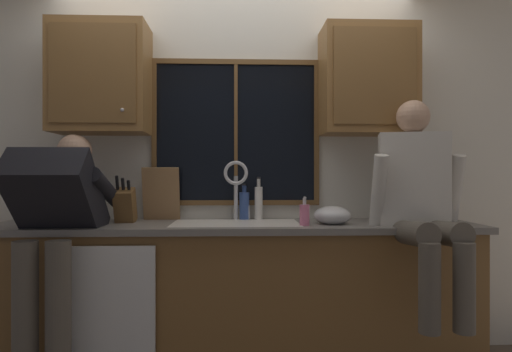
% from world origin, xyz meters
% --- Properties ---
extents(back_wall, '(5.40, 0.12, 2.55)m').
position_xyz_m(back_wall, '(0.00, 0.06, 1.27)').
color(back_wall, silver).
rests_on(back_wall, floor).
extents(window_glass, '(1.10, 0.02, 0.95)m').
position_xyz_m(window_glass, '(0.01, -0.01, 1.52)').
color(window_glass, black).
extents(window_frame_top, '(1.17, 0.02, 0.04)m').
position_xyz_m(window_frame_top, '(0.01, -0.02, 2.02)').
color(window_frame_top, brown).
extents(window_frame_bottom, '(1.17, 0.02, 0.04)m').
position_xyz_m(window_frame_bottom, '(0.01, -0.02, 1.03)').
color(window_frame_bottom, brown).
extents(window_frame_left, '(0.03, 0.02, 0.95)m').
position_xyz_m(window_frame_left, '(-0.56, -0.02, 1.52)').
color(window_frame_left, brown).
extents(window_frame_right, '(0.03, 0.02, 0.95)m').
position_xyz_m(window_frame_right, '(0.57, -0.02, 1.52)').
color(window_frame_right, brown).
extents(window_mullion_center, '(0.02, 0.02, 0.95)m').
position_xyz_m(window_mullion_center, '(0.01, -0.02, 1.52)').
color(window_mullion_center, brown).
extents(lower_cabinet_run, '(3.00, 0.58, 0.88)m').
position_xyz_m(lower_cabinet_run, '(0.00, -0.29, 0.44)').
color(lower_cabinet_run, brown).
rests_on(lower_cabinet_run, floor).
extents(countertop, '(3.06, 0.62, 0.04)m').
position_xyz_m(countertop, '(0.00, -0.31, 0.90)').
color(countertop, slate).
rests_on(countertop, lower_cabinet_run).
extents(dishwasher_front, '(0.60, 0.02, 0.74)m').
position_xyz_m(dishwasher_front, '(-0.74, -0.61, 0.46)').
color(dishwasher_front, white).
extents(upper_cabinet_left, '(0.61, 0.36, 0.72)m').
position_xyz_m(upper_cabinet_left, '(-0.88, -0.17, 1.86)').
color(upper_cabinet_left, olive).
extents(upper_cabinet_right, '(0.61, 0.36, 0.72)m').
position_xyz_m(upper_cabinet_right, '(0.89, -0.17, 1.86)').
color(upper_cabinet_right, olive).
extents(sink, '(0.80, 0.46, 0.21)m').
position_xyz_m(sink, '(0.01, -0.30, 0.82)').
color(sink, white).
rests_on(sink, lower_cabinet_run).
extents(faucet, '(0.18, 0.09, 0.40)m').
position_xyz_m(faucet, '(0.01, -0.12, 1.17)').
color(faucet, silver).
rests_on(faucet, countertop).
extents(person_standing, '(0.53, 0.72, 1.48)m').
position_xyz_m(person_standing, '(-1.01, -0.58, 0.93)').
color(person_standing, '#595147').
rests_on(person_standing, floor).
extents(person_sitting_on_counter, '(0.54, 0.64, 1.26)m').
position_xyz_m(person_sitting_on_counter, '(1.09, -0.57, 1.10)').
color(person_sitting_on_counter, '#595147').
rests_on(person_sitting_on_counter, countertop).
extents(knife_block, '(0.12, 0.18, 0.32)m').
position_xyz_m(knife_block, '(-0.70, -0.24, 1.03)').
color(knife_block, brown).
rests_on(knife_block, countertop).
extents(cutting_board, '(0.25, 0.10, 0.36)m').
position_xyz_m(cutting_board, '(-0.50, -0.09, 1.10)').
color(cutting_board, '#997047').
rests_on(cutting_board, countertop).
extents(mixing_bowl, '(0.23, 0.23, 0.12)m').
position_xyz_m(mixing_bowl, '(0.61, -0.37, 0.97)').
color(mixing_bowl, silver).
rests_on(mixing_bowl, countertop).
extents(soap_dispenser, '(0.06, 0.07, 0.18)m').
position_xyz_m(soap_dispenser, '(0.42, -0.45, 0.99)').
color(soap_dispenser, pink).
rests_on(soap_dispenser, countertop).
extents(bottle_green_glass, '(0.07, 0.07, 0.25)m').
position_xyz_m(bottle_green_glass, '(0.06, -0.08, 1.02)').
color(bottle_green_glass, '#334C8C').
rests_on(bottle_green_glass, countertop).
extents(bottle_tall_clear, '(0.05, 0.05, 0.29)m').
position_xyz_m(bottle_tall_clear, '(0.16, -0.08, 1.04)').
color(bottle_tall_clear, silver).
rests_on(bottle_tall_clear, countertop).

